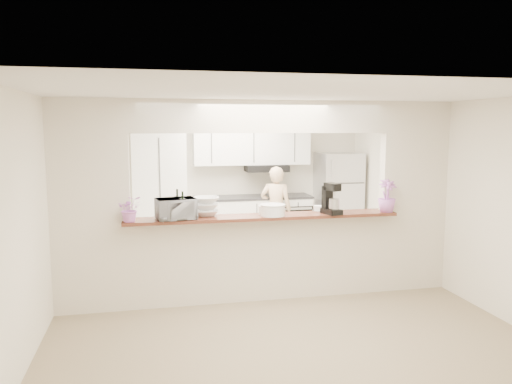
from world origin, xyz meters
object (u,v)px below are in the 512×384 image
object	(u,v)px
toaster_oven	(176,209)
person	(276,210)
stand_mixer	(331,200)
refrigerator	(338,199)

from	to	relation	value
toaster_oven	person	distance (m)	3.06
person	toaster_oven	bearing A→B (deg)	75.92
toaster_oven	stand_mixer	size ratio (longest dim) A/B	1.15
refrigerator	stand_mixer	xyz separation A→B (m)	(-1.20, -2.79, 0.42)
toaster_oven	person	xyz separation A→B (m)	(1.84, 2.40, -0.47)
stand_mixer	person	distance (m)	2.49
refrigerator	stand_mixer	bearing A→B (deg)	-113.35
refrigerator	toaster_oven	xyz separation A→B (m)	(-3.13, -2.75, 0.37)
person	stand_mixer	bearing A→B (deg)	115.34
toaster_oven	stand_mixer	bearing A→B (deg)	-12.10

